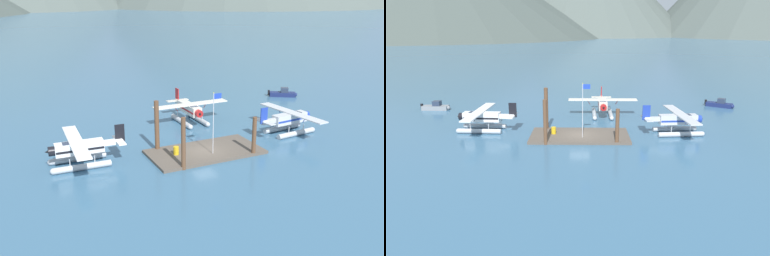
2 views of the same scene
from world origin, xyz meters
TOP-DOWN VIEW (x-y plane):
  - ground_plane at (0.00, 0.00)m, footprint 1200.00×1200.00m
  - dock_platform at (0.00, 0.00)m, footprint 12.29×6.31m
  - piling_near_left at (-3.96, -3.02)m, footprint 0.45×0.45m
  - piling_near_right at (4.39, -2.84)m, footprint 0.45×0.45m
  - piling_far_left at (-4.44, 2.83)m, footprint 0.51×0.51m
  - flagpole at (0.47, -1.15)m, footprint 0.95×0.10m
  - fuel_drum at (-3.30, 0.30)m, footprint 0.62×0.62m
  - mooring_buoy at (-11.86, 7.41)m, footprint 0.72×0.72m
  - seaplane_cream_bow_right at (3.38, 10.85)m, footprint 10.40×7.98m
  - seaplane_white_port_fwd at (-12.94, 2.45)m, footprint 7.98×10.45m
  - seaplane_silver_stbd_fwd at (12.57, 1.49)m, footprint 7.96×10.48m
  - boat_navy_open_east at (23.93, 17.39)m, footprint 4.35×3.53m
  - boat_grey_open_west at (-23.98, 14.50)m, footprint 4.89×1.59m

SIDE VIEW (x-z plane):
  - ground_plane at x=0.00m, z-range 0.00..0.00m
  - dock_platform at x=0.00m, z-range 0.00..0.30m
  - mooring_buoy at x=-11.86m, z-range 0.00..0.72m
  - boat_navy_open_east at x=23.93m, z-range -0.26..1.24m
  - boat_grey_open_west at x=-23.98m, z-range -0.26..1.24m
  - fuel_drum at x=-3.30m, z-range 0.30..1.18m
  - seaplane_cream_bow_right at x=3.38m, z-range -0.34..3.50m
  - seaplane_white_port_fwd at x=-12.94m, z-range -0.34..3.50m
  - seaplane_silver_stbd_fwd at x=12.57m, z-range -0.34..3.50m
  - piling_near_right at x=4.39m, z-range 0.00..4.28m
  - piling_near_left at x=-3.96m, z-range 0.00..5.38m
  - piling_far_left at x=-4.44m, z-range 0.00..5.72m
  - flagpole at x=0.47m, z-range 1.07..7.78m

